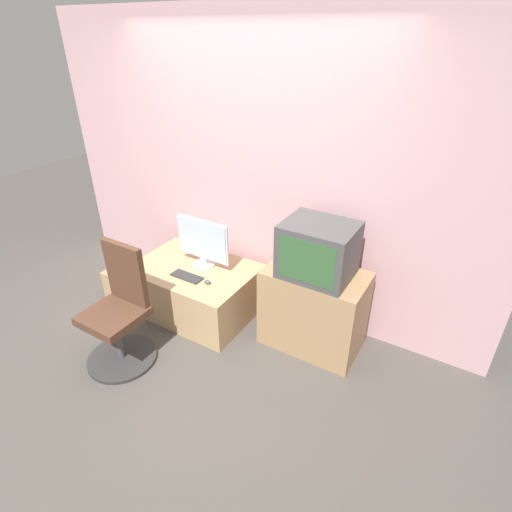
% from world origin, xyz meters
% --- Properties ---
extents(ground_plane, '(12.00, 12.00, 0.00)m').
position_xyz_m(ground_plane, '(0.00, 0.00, 0.00)').
color(ground_plane, '#4C4742').
extents(wall_back, '(4.40, 0.05, 2.60)m').
position_xyz_m(wall_back, '(0.00, 1.32, 1.30)').
color(wall_back, '#CC9EA3').
rests_on(wall_back, ground_plane).
extents(desk, '(1.11, 0.79, 0.47)m').
position_xyz_m(desk, '(-0.32, 0.82, 0.24)').
color(desk, tan).
rests_on(desk, ground_plane).
extents(side_stand, '(0.82, 0.49, 0.72)m').
position_xyz_m(side_stand, '(0.84, 0.96, 0.36)').
color(side_stand, '#A37F56').
rests_on(side_stand, ground_plane).
extents(main_monitor, '(0.55, 0.20, 0.47)m').
position_xyz_m(main_monitor, '(-0.26, 0.91, 0.71)').
color(main_monitor, silver).
rests_on(main_monitor, desk).
extents(keyboard, '(0.30, 0.11, 0.01)m').
position_xyz_m(keyboard, '(-0.27, 0.67, 0.48)').
color(keyboard, '#2D2D2D').
rests_on(keyboard, desk).
extents(mouse, '(0.06, 0.04, 0.03)m').
position_xyz_m(mouse, '(-0.05, 0.68, 0.49)').
color(mouse, '#4C4C51').
rests_on(mouse, desk).
extents(crt_tv, '(0.54, 0.44, 0.44)m').
position_xyz_m(crt_tv, '(0.84, 0.94, 0.94)').
color(crt_tv, '#474747').
rests_on(crt_tv, side_stand).
extents(office_chair, '(0.56, 0.56, 1.01)m').
position_xyz_m(office_chair, '(-0.42, 0.01, 0.41)').
color(office_chair, '#333333').
rests_on(office_chair, ground_plane).
extents(cardboard_box_lower, '(0.22, 0.20, 0.31)m').
position_xyz_m(cardboard_box_lower, '(-1.12, 0.57, 0.15)').
color(cardboard_box_lower, '#A3845B').
rests_on(cardboard_box_lower, ground_plane).
extents(book, '(0.22, 0.12, 0.02)m').
position_xyz_m(book, '(-1.05, 0.28, 0.01)').
color(book, beige).
rests_on(book, ground_plane).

